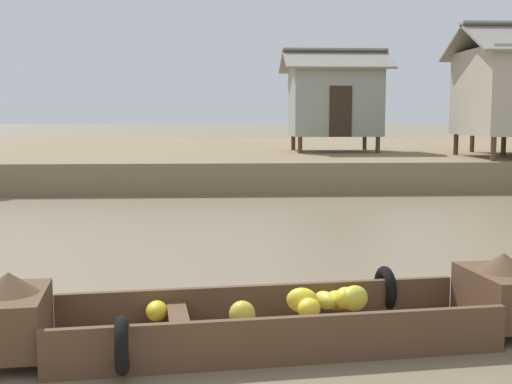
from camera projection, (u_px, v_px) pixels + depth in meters
ground_plane at (217, 236)px, 12.86m from camera, size 300.00×300.00×0.00m
riverbank_strip at (217, 157)px, 29.06m from camera, size 160.00×20.00×0.92m
banana_boat at (273, 317)px, 6.79m from camera, size 5.79×2.29×0.85m
stilt_house_left at (334, 99)px, 25.01m from camera, size 3.92×3.09×3.82m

